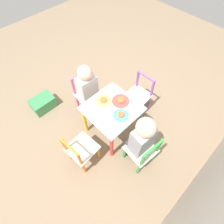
{
  "coord_description": "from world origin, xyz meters",
  "views": [
    {
      "loc": [
        0.68,
        0.7,
        1.86
      ],
      "look_at": [
        0.0,
        0.0,
        0.39
      ],
      "focal_mm": 28.0,
      "sensor_mm": 36.0,
      "label": 1
    }
  ],
  "objects_px": {
    "plate_front": "(104,101)",
    "plate_back": "(121,115)",
    "storage_bin": "(43,103)",
    "chair_green": "(142,151)",
    "kids_table": "(112,113)",
    "chair_purple": "(139,95)",
    "chair_orange": "(81,150)",
    "child_front": "(88,87)",
    "child_back": "(141,138)",
    "chair_pink": "(87,94)",
    "plate_left": "(121,101)"
  },
  "relations": [
    {
      "from": "chair_green",
      "to": "chair_purple",
      "type": "bearing_deg",
      "value": -131.31
    },
    {
      "from": "child_back",
      "to": "plate_front",
      "type": "bearing_deg",
      "value": -88.83
    },
    {
      "from": "kids_table",
      "to": "storage_bin",
      "type": "bearing_deg",
      "value": -65.83
    },
    {
      "from": "kids_table",
      "to": "storage_bin",
      "type": "xyz_separation_m",
      "value": [
        0.39,
        -0.86,
        -0.3
      ]
    },
    {
      "from": "chair_orange",
      "to": "plate_left",
      "type": "xyz_separation_m",
      "value": [
        -0.58,
        -0.04,
        0.23
      ]
    },
    {
      "from": "chair_orange",
      "to": "plate_left",
      "type": "bearing_deg",
      "value": -90.94
    },
    {
      "from": "chair_purple",
      "to": "plate_back",
      "type": "xyz_separation_m",
      "value": [
        0.46,
        0.14,
        0.23
      ]
    },
    {
      "from": "child_front",
      "to": "chair_orange",
      "type": "bearing_deg",
      "value": -134.3
    },
    {
      "from": "chair_green",
      "to": "plate_back",
      "type": "relative_size",
      "value": 3.37
    },
    {
      "from": "kids_table",
      "to": "chair_pink",
      "type": "bearing_deg",
      "value": -93.87
    },
    {
      "from": "chair_orange",
      "to": "child_front",
      "type": "height_order",
      "value": "child_front"
    },
    {
      "from": "chair_pink",
      "to": "child_front",
      "type": "relative_size",
      "value": 0.72
    },
    {
      "from": "storage_bin",
      "to": "plate_left",
      "type": "bearing_deg",
      "value": 120.46
    },
    {
      "from": "plate_left",
      "to": "kids_table",
      "type": "bearing_deg",
      "value": -0.0
    },
    {
      "from": "plate_left",
      "to": "storage_bin",
      "type": "xyz_separation_m",
      "value": [
        0.51,
        -0.86,
        -0.4
      ]
    },
    {
      "from": "chair_green",
      "to": "child_front",
      "type": "relative_size",
      "value": 0.72
    },
    {
      "from": "plate_front",
      "to": "plate_back",
      "type": "xyz_separation_m",
      "value": [
        0.0,
        0.24,
        -0.0
      ]
    },
    {
      "from": "chair_orange",
      "to": "storage_bin",
      "type": "bearing_deg",
      "value": -9.45
    },
    {
      "from": "chair_orange",
      "to": "plate_back",
      "type": "bearing_deg",
      "value": -104.72
    },
    {
      "from": "chair_pink",
      "to": "plate_left",
      "type": "height_order",
      "value": "chair_pink"
    },
    {
      "from": "chair_green",
      "to": "child_back",
      "type": "distance_m",
      "value": 0.21
    },
    {
      "from": "child_back",
      "to": "child_front",
      "type": "bearing_deg",
      "value": -89.37
    },
    {
      "from": "child_front",
      "to": "child_back",
      "type": "bearing_deg",
      "value": -90.64
    },
    {
      "from": "kids_table",
      "to": "chair_green",
      "type": "xyz_separation_m",
      "value": [
        0.04,
        0.46,
        -0.13
      ]
    },
    {
      "from": "child_front",
      "to": "storage_bin",
      "type": "xyz_separation_m",
      "value": [
        0.41,
        -0.46,
        -0.34
      ]
    },
    {
      "from": "chair_pink",
      "to": "child_back",
      "type": "bearing_deg",
      "value": -90.59
    },
    {
      "from": "chair_pink",
      "to": "chair_orange",
      "type": "xyz_separation_m",
      "value": [
        0.49,
        0.5,
        0.0
      ]
    },
    {
      "from": "plate_front",
      "to": "plate_back",
      "type": "relative_size",
      "value": 1.11
    },
    {
      "from": "chair_purple",
      "to": "child_front",
      "type": "height_order",
      "value": "child_front"
    },
    {
      "from": "chair_pink",
      "to": "plate_back",
      "type": "xyz_separation_m",
      "value": [
        0.03,
        0.58,
        0.23
      ]
    },
    {
      "from": "storage_bin",
      "to": "kids_table",
      "type": "bearing_deg",
      "value": 114.17
    },
    {
      "from": "child_back",
      "to": "plate_back",
      "type": "height_order",
      "value": "child_back"
    },
    {
      "from": "plate_back",
      "to": "storage_bin",
      "type": "relative_size",
      "value": 0.52
    },
    {
      "from": "plate_back",
      "to": "storage_bin",
      "type": "distance_m",
      "value": 1.12
    },
    {
      "from": "child_front",
      "to": "plate_back",
      "type": "height_order",
      "value": "child_front"
    },
    {
      "from": "chair_purple",
      "to": "chair_orange",
      "type": "bearing_deg",
      "value": -88.84
    },
    {
      "from": "chair_green",
      "to": "plate_back",
      "type": "bearing_deg",
      "value": -91.78
    },
    {
      "from": "chair_green",
      "to": "child_front",
      "type": "xyz_separation_m",
      "value": [
        -0.07,
        -0.86,
        0.17
      ]
    },
    {
      "from": "chair_pink",
      "to": "storage_bin",
      "type": "height_order",
      "value": "chair_pink"
    },
    {
      "from": "kids_table",
      "to": "child_back",
      "type": "height_order",
      "value": "child_back"
    },
    {
      "from": "chair_green",
      "to": "plate_front",
      "type": "bearing_deg",
      "value": -88.95
    },
    {
      "from": "plate_back",
      "to": "storage_bin",
      "type": "height_order",
      "value": "plate_back"
    },
    {
      "from": "chair_green",
      "to": "plate_left",
      "type": "relative_size",
      "value": 2.93
    },
    {
      "from": "plate_back",
      "to": "chair_purple",
      "type": "bearing_deg",
      "value": -163.44
    },
    {
      "from": "chair_purple",
      "to": "storage_bin",
      "type": "xyz_separation_m",
      "value": [
        0.85,
        -0.84,
        -0.17
      ]
    },
    {
      "from": "plate_front",
      "to": "plate_back",
      "type": "distance_m",
      "value": 0.24
    },
    {
      "from": "chair_purple",
      "to": "child_back",
      "type": "height_order",
      "value": "child_back"
    },
    {
      "from": "child_front",
      "to": "kids_table",
      "type": "bearing_deg",
      "value": -90.0
    },
    {
      "from": "kids_table",
      "to": "chair_purple",
      "type": "height_order",
      "value": "chair_purple"
    },
    {
      "from": "chair_pink",
      "to": "chair_purple",
      "type": "relative_size",
      "value": 1.0
    }
  ]
}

